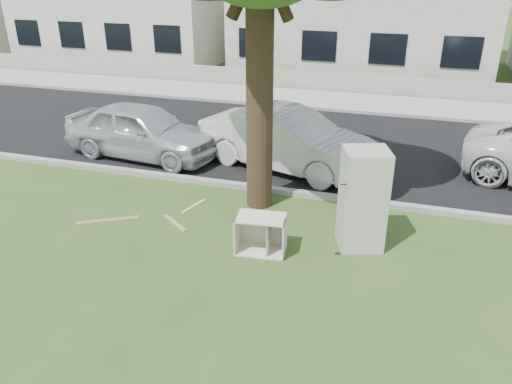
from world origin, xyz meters
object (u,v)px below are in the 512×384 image
(fridge, at_px, (363,199))
(car_center, at_px, (288,140))
(cabinet, at_px, (261,234))
(car_left, at_px, (142,130))

(fridge, height_order, car_center, fridge)
(car_center, bearing_deg, cabinet, -155.61)
(fridge, relative_size, car_left, 0.44)
(cabinet, distance_m, car_center, 4.06)
(fridge, bearing_deg, car_left, 135.83)
(fridge, distance_m, car_left, 6.73)
(cabinet, height_order, car_center, car_center)
(cabinet, relative_size, car_center, 0.20)
(fridge, bearing_deg, car_center, 105.60)
(cabinet, bearing_deg, fridge, 17.79)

